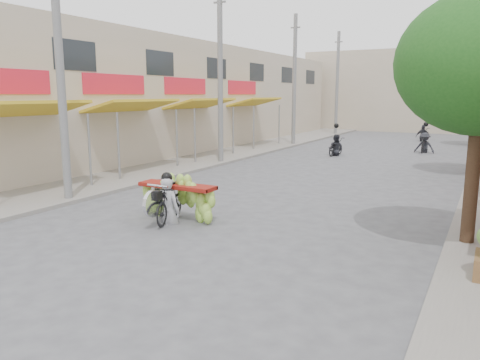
# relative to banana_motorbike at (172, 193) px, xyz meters

# --- Properties ---
(ground) EXTENTS (120.00, 120.00, 0.00)m
(ground) POSITION_rel_banana_motorbike_xyz_m (1.32, -2.71, -0.72)
(ground) COLOR #58585D
(ground) RESTS_ON ground
(sidewalk_left) EXTENTS (4.00, 60.00, 0.12)m
(sidewalk_left) POSITION_rel_banana_motorbike_xyz_m (-5.68, 12.29, -0.66)
(sidewalk_left) COLOR gray
(sidewalk_left) RESTS_ON ground
(shophouse_row_left) EXTENTS (9.77, 40.00, 6.00)m
(shophouse_row_left) POSITION_rel_banana_motorbike_xyz_m (-10.66, 11.27, 2.28)
(shophouse_row_left) COLOR #BBAB94
(shophouse_row_left) RESTS_ON ground
(far_building) EXTENTS (20.00, 6.00, 7.00)m
(far_building) POSITION_rel_banana_motorbike_xyz_m (1.32, 35.29, 2.78)
(far_building) COLOR #BBAB94
(far_building) RESTS_ON ground
(utility_pole_near) EXTENTS (0.60, 0.24, 8.00)m
(utility_pole_near) POSITION_rel_banana_motorbike_xyz_m (-4.08, 0.29, 3.30)
(utility_pole_near) COLOR slate
(utility_pole_near) RESTS_ON ground
(utility_pole_mid) EXTENTS (0.60, 0.24, 8.00)m
(utility_pole_mid) POSITION_rel_banana_motorbike_xyz_m (-4.08, 9.29, 3.30)
(utility_pole_mid) COLOR slate
(utility_pole_mid) RESTS_ON ground
(utility_pole_far) EXTENTS (0.60, 0.24, 8.00)m
(utility_pole_far) POSITION_rel_banana_motorbike_xyz_m (-4.08, 18.29, 3.30)
(utility_pole_far) COLOR slate
(utility_pole_far) RESTS_ON ground
(utility_pole_back) EXTENTS (0.60, 0.24, 8.00)m
(utility_pole_back) POSITION_rel_banana_motorbike_xyz_m (-4.08, 27.29, 3.30)
(utility_pole_back) COLOR slate
(utility_pole_back) RESTS_ON ground
(banana_motorbike) EXTENTS (2.20, 1.86, 2.19)m
(banana_motorbike) POSITION_rel_banana_motorbike_xyz_m (0.00, 0.00, 0.00)
(banana_motorbike) COLOR black
(banana_motorbike) RESTS_ON ground
(bg_motorbike_a) EXTENTS (0.83, 1.69, 1.95)m
(bg_motorbike_a) POSITION_rel_banana_motorbike_xyz_m (-0.23, 14.70, 0.02)
(bg_motorbike_a) COLOR black
(bg_motorbike_a) RESTS_ON ground
(bg_motorbike_b) EXTENTS (1.09, 1.63, 1.95)m
(bg_motorbike_b) POSITION_rel_banana_motorbike_xyz_m (3.76, 18.15, 0.14)
(bg_motorbike_b) COLOR black
(bg_motorbike_b) RESTS_ON ground
(bg_motorbike_c) EXTENTS (1.02, 1.63, 1.95)m
(bg_motorbike_c) POSITION_rel_banana_motorbike_xyz_m (2.79, 25.22, 0.08)
(bg_motorbike_c) COLOR black
(bg_motorbike_c) RESTS_ON ground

